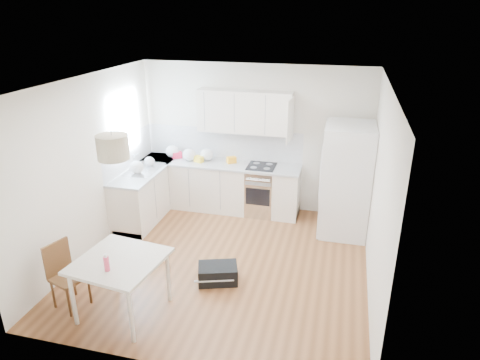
{
  "coord_description": "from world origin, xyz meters",
  "views": [
    {
      "loc": [
        1.59,
        -5.33,
        3.59
      ],
      "look_at": [
        0.15,
        0.4,
        1.2
      ],
      "focal_mm": 32.0,
      "sensor_mm": 36.0,
      "label": 1
    }
  ],
  "objects_px": {
    "dining_table": "(120,266)",
    "gym_bag": "(218,273)",
    "refrigerator": "(347,180)",
    "dining_chair": "(69,277)"
  },
  "relations": [
    {
      "from": "dining_chair",
      "to": "gym_bag",
      "type": "bearing_deg",
      "value": 48.69
    },
    {
      "from": "refrigerator",
      "to": "dining_chair",
      "type": "distance_m",
      "value": 4.46
    },
    {
      "from": "dining_chair",
      "to": "gym_bag",
      "type": "relative_size",
      "value": 1.61
    },
    {
      "from": "dining_chair",
      "to": "dining_table",
      "type": "bearing_deg",
      "value": 22.76
    },
    {
      "from": "refrigerator",
      "to": "dining_chair",
      "type": "bearing_deg",
      "value": -138.87
    },
    {
      "from": "dining_table",
      "to": "gym_bag",
      "type": "distance_m",
      "value": 1.43
    },
    {
      "from": "refrigerator",
      "to": "dining_table",
      "type": "height_order",
      "value": "refrigerator"
    },
    {
      "from": "refrigerator",
      "to": "dining_table",
      "type": "bearing_deg",
      "value": -132.49
    },
    {
      "from": "refrigerator",
      "to": "gym_bag",
      "type": "distance_m",
      "value": 2.7
    },
    {
      "from": "refrigerator",
      "to": "dining_chair",
      "type": "xyz_separation_m",
      "value": [
        -3.33,
        -2.92,
        -0.5
      ]
    }
  ]
}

